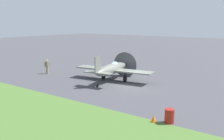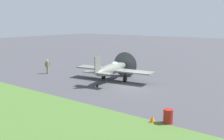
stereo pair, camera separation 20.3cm
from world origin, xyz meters
name	(u,v)px [view 1 (the left image)]	position (x,y,z in m)	size (l,w,h in m)	color
ground_plane	(131,85)	(0.00, 0.00, 0.00)	(160.00, 160.00, 0.00)	#424247
grass_verge	(22,125)	(0.00, -12.53, 0.00)	(120.00, 11.00, 0.01)	#476B2D
airplane_lead	(113,69)	(-2.60, 0.44, 1.31)	(8.86, 7.04, 3.14)	slate
ground_crew_chief	(47,66)	(-11.22, -1.18, 0.91)	(0.38, 0.60, 1.73)	#847A5B
fuel_drum	(169,116)	(7.10, -6.81, 0.45)	(0.60, 0.60, 0.90)	maroon
runway_marker_cone	(154,119)	(6.26, -7.26, 0.22)	(0.36, 0.36, 0.44)	orange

